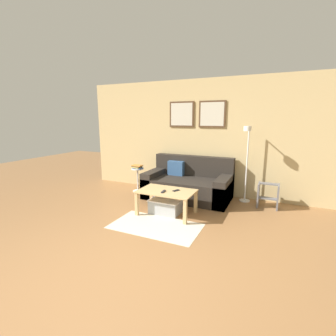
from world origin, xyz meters
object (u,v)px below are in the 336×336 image
at_px(couch, 188,184).
at_px(cell_phone, 176,190).
at_px(floor_lamp, 247,157).
at_px(side_table, 138,178).
at_px(remote_control, 163,191).
at_px(step_stool, 268,195).
at_px(book_stack, 137,167).
at_px(storage_bin, 165,206).
at_px(coffee_table, 167,195).

height_order(couch, cell_phone, couch).
distance_m(floor_lamp, side_table, 2.50).
distance_m(remote_control, step_stool, 2.07).
bearing_deg(step_stool, book_stack, -177.31).
xyz_separation_m(floor_lamp, remote_control, (-1.21, -1.29, -0.51)).
height_order(cell_phone, step_stool, step_stool).
bearing_deg(storage_bin, floor_lamp, 43.30).
bearing_deg(storage_bin, cell_phone, 11.69).
relative_size(coffee_table, cell_phone, 7.10).
bearing_deg(side_table, storage_bin, -39.28).
bearing_deg(step_stool, storage_bin, -147.00).
height_order(floor_lamp, cell_phone, floor_lamp).
distance_m(storage_bin, floor_lamp, 1.89).
height_order(book_stack, cell_phone, book_stack).
relative_size(couch, floor_lamp, 1.16).
xyz_separation_m(side_table, book_stack, (-0.01, 0.00, 0.27)).
bearing_deg(cell_phone, remote_control, -113.32).
bearing_deg(floor_lamp, cell_phone, -132.81).
bearing_deg(remote_control, storage_bin, 94.18).
distance_m(storage_bin, cell_phone, 0.37).
distance_m(floor_lamp, step_stool, 0.84).
relative_size(coffee_table, remote_control, 6.63).
relative_size(coffee_table, side_table, 1.81).
xyz_separation_m(coffee_table, floor_lamp, (1.20, 1.19, 0.60)).
height_order(floor_lamp, book_stack, floor_lamp).
distance_m(couch, side_table, 1.24).
height_order(book_stack, step_stool, book_stack).
distance_m(coffee_table, cell_phone, 0.19).
distance_m(floor_lamp, remote_control, 1.84).
bearing_deg(coffee_table, book_stack, 140.96).
relative_size(floor_lamp, cell_phone, 11.15).
bearing_deg(book_stack, floor_lamp, 4.83).
bearing_deg(cell_phone, floor_lamp, 70.54).
height_order(coffee_table, side_table, side_table).
xyz_separation_m(book_stack, step_stool, (2.86, 0.13, -0.34)).
distance_m(couch, coffee_table, 1.04).
bearing_deg(remote_control, floor_lamp, 41.09).
xyz_separation_m(coffee_table, book_stack, (-1.21, 0.98, 0.23)).
xyz_separation_m(remote_control, step_stool, (1.66, 1.22, -0.20)).
xyz_separation_m(coffee_table, step_stool, (1.65, 1.12, -0.11)).
height_order(couch, side_table, couch).
bearing_deg(cell_phone, side_table, 169.44).
relative_size(floor_lamp, step_stool, 3.31).
relative_size(side_table, step_stool, 1.17).
relative_size(coffee_table, book_stack, 4.01).
relative_size(cell_phone, step_stool, 0.30).
bearing_deg(storage_bin, side_table, 140.72).
bearing_deg(cell_phone, couch, 120.51).
bearing_deg(side_table, step_stool, 2.72).
bearing_deg(book_stack, step_stool, 2.69).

